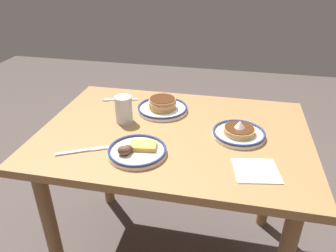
{
  "coord_description": "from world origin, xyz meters",
  "views": [
    {
      "loc": [
        -0.22,
        1.16,
        1.41
      ],
      "look_at": [
        0.02,
        0.02,
        0.77
      ],
      "focal_mm": 34.38,
      "sensor_mm": 36.0,
      "label": 1
    }
  ],
  "objects_px": {
    "drinking_glass": "(124,111)",
    "butter_knife": "(86,150)",
    "plate_near_main": "(162,107)",
    "plate_center_pancakes": "(136,151)",
    "plate_far_companion": "(239,132)",
    "paper_napkin": "(256,171)",
    "fork_near": "(120,100)"
  },
  "relations": [
    {
      "from": "drinking_glass",
      "to": "butter_knife",
      "type": "relative_size",
      "value": 0.58
    },
    {
      "from": "plate_near_main",
      "to": "plate_center_pancakes",
      "type": "xyz_separation_m",
      "value": [
        0.01,
        0.38,
        -0.01
      ]
    },
    {
      "from": "plate_far_companion",
      "to": "drinking_glass",
      "type": "xyz_separation_m",
      "value": [
        0.5,
        -0.03,
        0.04
      ]
    },
    {
      "from": "drinking_glass",
      "to": "paper_napkin",
      "type": "bearing_deg",
      "value": 155.69
    },
    {
      "from": "plate_center_pancakes",
      "to": "paper_napkin",
      "type": "distance_m",
      "value": 0.44
    },
    {
      "from": "plate_center_pancakes",
      "to": "drinking_glass",
      "type": "bearing_deg",
      "value": -61.82
    },
    {
      "from": "drinking_glass",
      "to": "plate_near_main",
      "type": "bearing_deg",
      "value": -135.38
    },
    {
      "from": "plate_near_main",
      "to": "fork_near",
      "type": "height_order",
      "value": "plate_near_main"
    },
    {
      "from": "plate_near_main",
      "to": "drinking_glass",
      "type": "xyz_separation_m",
      "value": [
        0.14,
        0.14,
        0.03
      ]
    },
    {
      "from": "plate_center_pancakes",
      "to": "drinking_glass",
      "type": "distance_m",
      "value": 0.27
    },
    {
      "from": "plate_center_pancakes",
      "to": "paper_napkin",
      "type": "relative_size",
      "value": 1.48
    },
    {
      "from": "plate_center_pancakes",
      "to": "fork_near",
      "type": "bearing_deg",
      "value": -63.56
    },
    {
      "from": "plate_near_main",
      "to": "drinking_glass",
      "type": "height_order",
      "value": "drinking_glass"
    },
    {
      "from": "plate_center_pancakes",
      "to": "plate_far_companion",
      "type": "xyz_separation_m",
      "value": [
        -0.37,
        -0.21,
        0.0
      ]
    },
    {
      "from": "plate_near_main",
      "to": "plate_center_pancakes",
      "type": "bearing_deg",
      "value": 87.82
    },
    {
      "from": "plate_far_companion",
      "to": "plate_center_pancakes",
      "type": "bearing_deg",
      "value": 29.58
    },
    {
      "from": "plate_far_companion",
      "to": "paper_napkin",
      "type": "bearing_deg",
      "value": 105.72
    },
    {
      "from": "fork_near",
      "to": "butter_knife",
      "type": "height_order",
      "value": "same"
    },
    {
      "from": "plate_center_pancakes",
      "to": "paper_napkin",
      "type": "height_order",
      "value": "plate_center_pancakes"
    },
    {
      "from": "butter_knife",
      "to": "plate_far_companion",
      "type": "bearing_deg",
      "value": -157.8
    },
    {
      "from": "plate_center_pancakes",
      "to": "plate_far_companion",
      "type": "distance_m",
      "value": 0.43
    },
    {
      "from": "paper_napkin",
      "to": "fork_near",
      "type": "xyz_separation_m",
      "value": [
        0.66,
        -0.47,
        0.0
      ]
    },
    {
      "from": "drinking_glass",
      "to": "butter_knife",
      "type": "distance_m",
      "value": 0.27
    },
    {
      "from": "paper_napkin",
      "to": "butter_knife",
      "type": "height_order",
      "value": "butter_knife"
    },
    {
      "from": "plate_center_pancakes",
      "to": "paper_napkin",
      "type": "xyz_separation_m",
      "value": [
        -0.43,
        0.02,
        -0.01
      ]
    },
    {
      "from": "butter_knife",
      "to": "fork_near",
      "type": "bearing_deg",
      "value": -86.55
    },
    {
      "from": "paper_napkin",
      "to": "plate_near_main",
      "type": "bearing_deg",
      "value": -43.03
    },
    {
      "from": "drinking_glass",
      "to": "butter_knife",
      "type": "height_order",
      "value": "drinking_glass"
    },
    {
      "from": "plate_near_main",
      "to": "paper_napkin",
      "type": "bearing_deg",
      "value": 136.97
    },
    {
      "from": "plate_near_main",
      "to": "plate_center_pancakes",
      "type": "relative_size",
      "value": 1.07
    },
    {
      "from": "drinking_glass",
      "to": "fork_near",
      "type": "xyz_separation_m",
      "value": [
        0.1,
        -0.21,
        -0.05
      ]
    },
    {
      "from": "plate_near_main",
      "to": "plate_far_companion",
      "type": "height_order",
      "value": "plate_far_companion"
    }
  ]
}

